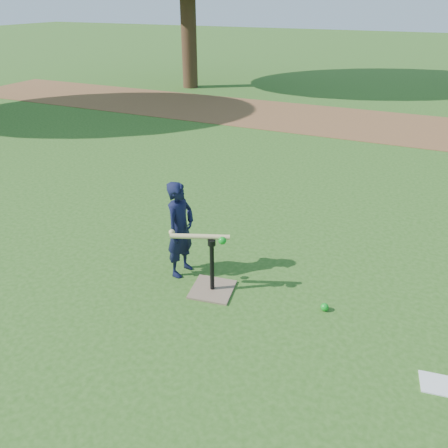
% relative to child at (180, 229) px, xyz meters
% --- Properties ---
extents(ground, '(80.00, 80.00, 0.00)m').
position_rel_child_xyz_m(ground, '(0.80, -0.10, -0.54)').
color(ground, '#285116').
rests_on(ground, ground).
extents(dirt_strip, '(24.00, 3.00, 0.01)m').
position_rel_child_xyz_m(dirt_strip, '(0.80, 7.40, -0.54)').
color(dirt_strip, brown).
rests_on(dirt_strip, ground).
extents(child, '(0.30, 0.42, 1.09)m').
position_rel_child_xyz_m(child, '(0.00, 0.00, 0.00)').
color(child, black).
rests_on(child, ground).
extents(wiffle_ball_ground, '(0.08, 0.08, 0.08)m').
position_rel_child_xyz_m(wiffle_ball_ground, '(1.61, -0.02, -0.50)').
color(wiffle_ball_ground, '#0D991D').
rests_on(wiffle_ball_ground, ground).
extents(clipboard, '(0.33, 0.27, 0.01)m').
position_rel_child_xyz_m(clipboard, '(2.67, -0.57, -0.54)').
color(clipboard, silver).
rests_on(clipboard, ground).
extents(batting_tee, '(0.49, 0.49, 0.61)m').
position_rel_child_xyz_m(batting_tee, '(0.46, -0.18, -0.43)').
color(batting_tee, '#7E6650').
rests_on(batting_tee, ground).
extents(swing_action, '(0.62, 0.27, 0.09)m').
position_rel_child_xyz_m(swing_action, '(0.35, -0.19, 0.09)').
color(swing_action, tan).
rests_on(swing_action, ground).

